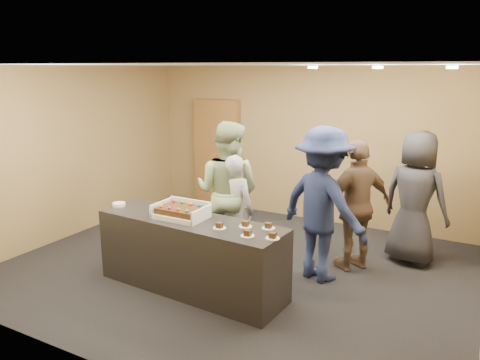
{
  "coord_description": "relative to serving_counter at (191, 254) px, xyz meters",
  "views": [
    {
      "loc": [
        2.89,
        -5.2,
        2.67
      ],
      "look_at": [
        0.04,
        0.0,
        1.24
      ],
      "focal_mm": 35.0,
      "sensor_mm": 36.0,
      "label": 1
    }
  ],
  "objects": [
    {
      "name": "cake_box",
      "position": [
        -0.13,
        0.02,
        0.49
      ],
      "size": [
        0.62,
        0.43,
        0.18
      ],
      "color": "white",
      "rests_on": "serving_counter"
    },
    {
      "name": "storage_cabinet",
      "position": [
        -1.61,
        3.23,
        0.59
      ],
      "size": [
        0.94,
        0.15,
        2.08
      ],
      "primitive_type": "cube",
      "color": "brown",
      "rests_on": "floor"
    },
    {
      "name": "person_dark_suit",
      "position": [
        2.22,
        2.18,
        0.48
      ],
      "size": [
        1.04,
        0.82,
        1.86
      ],
      "primitive_type": "imported",
      "rotation": [
        0.0,
        0.0,
        2.85
      ],
      "color": "#27272C",
      "rests_on": "floor"
    },
    {
      "name": "sheet_cake",
      "position": [
        -0.14,
        0.0,
        0.55
      ],
      "size": [
        0.53,
        0.36,
        0.11
      ],
      "color": "#331D0B",
      "rests_on": "cake_box"
    },
    {
      "name": "slice_d",
      "position": [
        0.96,
        0.16,
        0.47
      ],
      "size": [
        0.15,
        0.15,
        0.07
      ],
      "color": "white",
      "rests_on": "serving_counter"
    },
    {
      "name": "slice_b",
      "position": [
        0.71,
        0.08,
        0.47
      ],
      "size": [
        0.15,
        0.15,
        0.07
      ],
      "color": "white",
      "rests_on": "serving_counter"
    },
    {
      "name": "serving_counter",
      "position": [
        0.0,
        0.0,
        0.0
      ],
      "size": [
        2.44,
        0.85,
        0.9
      ],
      "primitive_type": "cube",
      "rotation": [
        0.0,
        0.0,
        -0.06
      ],
      "color": "black",
      "rests_on": "floor"
    },
    {
      "name": "person_sage_man",
      "position": [
        -0.09,
        1.04,
        0.53
      ],
      "size": [
        1.02,
        0.83,
        1.97
      ],
      "primitive_type": "imported",
      "rotation": [
        0.0,
        0.0,
        3.24
      ],
      "color": "#8DA274",
      "rests_on": "floor"
    },
    {
      "name": "ceiling_spotlights",
      "position": [
        1.79,
        1.32,
        2.22
      ],
      "size": [
        1.72,
        0.12,
        0.03
      ],
      "color": "#FFEAC6",
      "rests_on": "ceiling"
    },
    {
      "name": "person_brown_extra",
      "position": [
        1.58,
        1.58,
        0.43
      ],
      "size": [
        0.98,
        1.08,
        1.77
      ],
      "primitive_type": "imported",
      "rotation": [
        0.0,
        0.0,
        4.04
      ],
      "color": "brown",
      "rests_on": "floor"
    },
    {
      "name": "person_server_grey",
      "position": [
        0.1,
        0.91,
        0.32
      ],
      "size": [
        0.57,
        0.38,
        1.55
      ],
      "primitive_type": "imported",
      "rotation": [
        0.0,
        0.0,
        3.13
      ],
      "color": "#A3A3A8",
      "rests_on": "floor"
    },
    {
      "name": "slice_e",
      "position": [
        1.14,
        -0.11,
        0.47
      ],
      "size": [
        0.15,
        0.15,
        0.07
      ],
      "color": "white",
      "rests_on": "serving_counter"
    },
    {
      "name": "plate_stack",
      "position": [
        -1.14,
        0.01,
        0.47
      ],
      "size": [
        0.17,
        0.17,
        0.04
      ],
      "primitive_type": "cylinder",
      "color": "white",
      "rests_on": "serving_counter"
    },
    {
      "name": "slice_c",
      "position": [
        0.87,
        -0.18,
        0.47
      ],
      "size": [
        0.15,
        0.15,
        0.07
      ],
      "color": "white",
      "rests_on": "serving_counter"
    },
    {
      "name": "person_navy_man",
      "position": [
        1.29,
        1.07,
        0.54
      ],
      "size": [
        1.46,
        1.15,
        1.98
      ],
      "primitive_type": "imported",
      "rotation": [
        0.0,
        0.0,
        2.77
      ],
      "color": "#192245",
      "rests_on": "floor"
    },
    {
      "name": "room",
      "position": [
        0.19,
        0.82,
        0.9
      ],
      "size": [
        6.04,
        6.0,
        2.7
      ],
      "color": "black",
      "rests_on": "ground"
    },
    {
      "name": "slice_a",
      "position": [
        0.47,
        -0.11,
        0.47
      ],
      "size": [
        0.15,
        0.15,
        0.07
      ],
      "color": "white",
      "rests_on": "serving_counter"
    }
  ]
}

